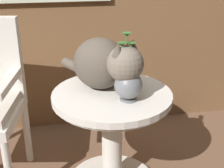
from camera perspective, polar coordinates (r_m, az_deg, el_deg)
name	(u,v)px	position (r m, az deg, el deg)	size (l,w,h in m)	color
wicker_side_table	(112,126)	(1.77, 0.00, -7.50)	(0.64, 0.64, 0.61)	silver
cat	(104,63)	(1.67, -1.42, 3.75)	(0.40, 0.56, 0.30)	brown
pewter_vase_with_ivy	(128,81)	(1.55, 2.97, 0.52)	(0.14, 0.14, 0.34)	slate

